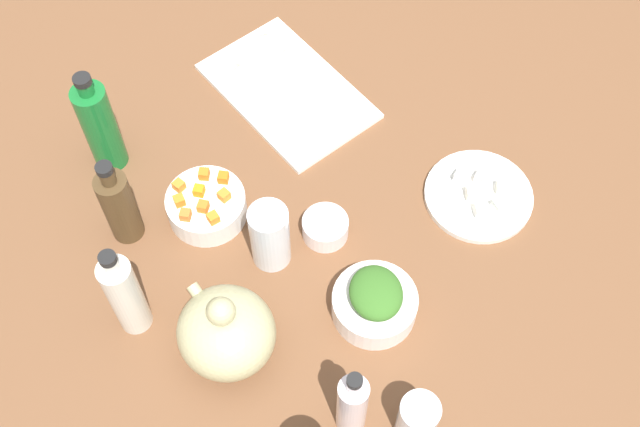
{
  "coord_description": "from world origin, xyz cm",
  "views": [
    {
      "loc": [
        -56.71,
        46.29,
        127.65
      ],
      "look_at": [
        0.0,
        0.0,
        8.0
      ],
      "focal_mm": 44.76,
      "sensor_mm": 36.0,
      "label": 1
    }
  ],
  "objects_px": {
    "cutting_board": "(287,91)",
    "drinking_glass_0": "(270,236)",
    "plate_tofu": "(478,196)",
    "bowl_greens": "(374,305)",
    "drinking_glass_2": "(417,419)",
    "bottle_3": "(119,206)",
    "bottle_0": "(352,404)",
    "teapot": "(226,332)",
    "bottle_2": "(100,126)",
    "bottle_1": "(125,295)",
    "bowl_small_side": "(324,228)",
    "bowl_carrots": "(207,206)"
  },
  "relations": [
    {
      "from": "cutting_board",
      "to": "drinking_glass_0",
      "type": "bearing_deg",
      "value": 137.77
    },
    {
      "from": "plate_tofu",
      "to": "bowl_greens",
      "type": "relative_size",
      "value": 1.4
    },
    {
      "from": "drinking_glass_2",
      "to": "drinking_glass_0",
      "type": "bearing_deg",
      "value": -2.26
    },
    {
      "from": "bowl_greens",
      "to": "bottle_3",
      "type": "bearing_deg",
      "value": 30.76
    },
    {
      "from": "cutting_board",
      "to": "bottle_3",
      "type": "xyz_separation_m",
      "value": [
        -0.07,
        0.42,
        0.08
      ]
    },
    {
      "from": "drinking_glass_0",
      "to": "plate_tofu",
      "type": "bearing_deg",
      "value": -111.35
    },
    {
      "from": "bottle_0",
      "to": "drinking_glass_2",
      "type": "height_order",
      "value": "bottle_0"
    },
    {
      "from": "cutting_board",
      "to": "drinking_glass_2",
      "type": "relative_size",
      "value": 3.42
    },
    {
      "from": "bowl_greens",
      "to": "drinking_glass_2",
      "type": "bearing_deg",
      "value": 156.46
    },
    {
      "from": "bowl_greens",
      "to": "teapot",
      "type": "relative_size",
      "value": 0.81
    },
    {
      "from": "bottle_2",
      "to": "drinking_glass_2",
      "type": "relative_size",
      "value": 2.33
    },
    {
      "from": "bottle_1",
      "to": "plate_tofu",
      "type": "bearing_deg",
      "value": -107.04
    },
    {
      "from": "cutting_board",
      "to": "drinking_glass_0",
      "type": "relative_size",
      "value": 2.48
    },
    {
      "from": "cutting_board",
      "to": "bowl_greens",
      "type": "bearing_deg",
      "value": 158.83
    },
    {
      "from": "drinking_glass_2",
      "to": "plate_tofu",
      "type": "bearing_deg",
      "value": -57.79
    },
    {
      "from": "cutting_board",
      "to": "plate_tofu",
      "type": "bearing_deg",
      "value": -164.28
    },
    {
      "from": "bowl_greens",
      "to": "bowl_small_side",
      "type": "bearing_deg",
      "value": -10.46
    },
    {
      "from": "bowl_small_side",
      "to": "bottle_0",
      "type": "xyz_separation_m",
      "value": [
        -0.29,
        0.18,
        0.06
      ]
    },
    {
      "from": "bottle_1",
      "to": "bottle_3",
      "type": "relative_size",
      "value": 1.11
    },
    {
      "from": "bottle_0",
      "to": "bottle_3",
      "type": "relative_size",
      "value": 0.94
    },
    {
      "from": "bottle_1",
      "to": "drinking_glass_2",
      "type": "bearing_deg",
      "value": -151.32
    },
    {
      "from": "cutting_board",
      "to": "bowl_carrots",
      "type": "height_order",
      "value": "bowl_carrots"
    },
    {
      "from": "bottle_3",
      "to": "drinking_glass_2",
      "type": "relative_size",
      "value": 2.01
    },
    {
      "from": "drinking_glass_0",
      "to": "bowl_small_side",
      "type": "bearing_deg",
      "value": -104.07
    },
    {
      "from": "bowl_small_side",
      "to": "teapot",
      "type": "bearing_deg",
      "value": 104.75
    },
    {
      "from": "cutting_board",
      "to": "drinking_glass_0",
      "type": "xyz_separation_m",
      "value": [
        -0.28,
        0.25,
        0.06
      ]
    },
    {
      "from": "bottle_3",
      "to": "drinking_glass_0",
      "type": "bearing_deg",
      "value": -140.34
    },
    {
      "from": "bowl_carrots",
      "to": "drinking_glass_0",
      "type": "bearing_deg",
      "value": -165.34
    },
    {
      "from": "drinking_glass_0",
      "to": "bottle_0",
      "type": "bearing_deg",
      "value": 164.98
    },
    {
      "from": "teapot",
      "to": "plate_tofu",
      "type": "bearing_deg",
      "value": -95.56
    },
    {
      "from": "bottle_3",
      "to": "teapot",
      "type": "bearing_deg",
      "value": -178.09
    },
    {
      "from": "bowl_greens",
      "to": "bowl_small_side",
      "type": "relative_size",
      "value": 1.73
    },
    {
      "from": "plate_tofu",
      "to": "bottle_3",
      "type": "xyz_separation_m",
      "value": [
        0.35,
        0.54,
        0.08
      ]
    },
    {
      "from": "plate_tofu",
      "to": "bottle_2",
      "type": "bearing_deg",
      "value": 43.63
    },
    {
      "from": "bottle_0",
      "to": "drinking_glass_0",
      "type": "relative_size",
      "value": 1.36
    },
    {
      "from": "drinking_glass_2",
      "to": "bowl_small_side",
      "type": "bearing_deg",
      "value": -17.63
    },
    {
      "from": "bowl_small_side",
      "to": "cutting_board",
      "type": "bearing_deg",
      "value": -26.64
    },
    {
      "from": "bowl_small_side",
      "to": "teapot",
      "type": "relative_size",
      "value": 0.47
    },
    {
      "from": "bottle_0",
      "to": "bottle_1",
      "type": "distance_m",
      "value": 0.4
    },
    {
      "from": "bottle_1",
      "to": "cutting_board",
      "type": "bearing_deg",
      "value": -65.39
    },
    {
      "from": "bottle_2",
      "to": "drinking_glass_0",
      "type": "bearing_deg",
      "value": -163.02
    },
    {
      "from": "bowl_greens",
      "to": "teapot",
      "type": "distance_m",
      "value": 0.25
    },
    {
      "from": "plate_tofu",
      "to": "bottle_0",
      "type": "relative_size",
      "value": 1.06
    },
    {
      "from": "bottle_3",
      "to": "drinking_glass_0",
      "type": "relative_size",
      "value": 1.46
    },
    {
      "from": "bowl_small_side",
      "to": "drinking_glass_0",
      "type": "distance_m",
      "value": 0.11
    },
    {
      "from": "teapot",
      "to": "bottle_1",
      "type": "xyz_separation_m",
      "value": [
        0.14,
        0.09,
        0.03
      ]
    },
    {
      "from": "drinking_glass_0",
      "to": "bowl_greens",
      "type": "bearing_deg",
      "value": -160.66
    },
    {
      "from": "bottle_0",
      "to": "bottle_2",
      "type": "relative_size",
      "value": 0.81
    },
    {
      "from": "bottle_0",
      "to": "bottle_3",
      "type": "bearing_deg",
      "value": 9.29
    },
    {
      "from": "bowl_greens",
      "to": "bottle_1",
      "type": "height_order",
      "value": "bottle_1"
    }
  ]
}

